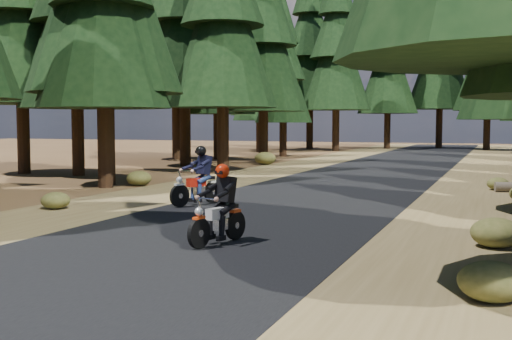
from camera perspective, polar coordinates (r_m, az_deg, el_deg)
The scene contains 8 objects.
ground at distance 13.38m, azimuth -2.32°, elevation -5.14°, with size 120.00×120.00×0.00m, color #4B301A.
road at distance 18.03m, azimuth 4.01°, elevation -2.71°, with size 6.00×100.00×0.01m, color black.
shoulder_l at distance 19.87m, azimuth -8.78°, elevation -2.12°, with size 3.20×100.00×0.01m, color brown.
shoulder_r at distance 17.26m, azimuth 18.79°, elevation -3.24°, with size 3.20×100.00×0.01m, color brown.
pine_forest at distance 34.06m, azimuth 12.25°, elevation 13.76°, with size 34.59×55.08×16.32m.
understory_shrubs at distance 20.73m, azimuth 8.40°, elevation -1.11°, with size 14.56×31.52×0.67m.
rider_lead at distance 11.48m, azimuth -3.42°, elevation -4.26°, with size 0.85×1.67×1.43m.
rider_follow at distance 16.93m, azimuth -5.29°, elevation -1.39°, with size 1.20×1.82×1.57m.
Camera 1 is at (5.25, -12.12, 2.17)m, focal length 45.00 mm.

